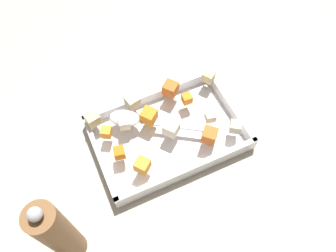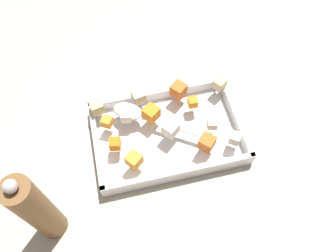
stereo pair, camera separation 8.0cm
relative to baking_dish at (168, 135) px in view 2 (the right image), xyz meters
name	(u,v)px [view 2 (the right image)]	position (x,y,z in m)	size (l,w,h in m)	color
ground_plane	(163,138)	(-0.01, 0.00, -0.01)	(4.00, 4.00, 0.00)	#BCB29E
baking_dish	(168,135)	(0.00, 0.00, 0.00)	(0.37, 0.24, 0.05)	silver
carrot_chunk_front_center	(179,90)	(0.05, 0.09, 0.05)	(0.03, 0.03, 0.03)	orange
carrot_chunk_near_spoon	(151,113)	(-0.03, 0.04, 0.05)	(0.03, 0.03, 0.03)	orange
carrot_chunk_back_center	(134,160)	(-0.10, -0.07, 0.05)	(0.03, 0.03, 0.03)	orange
carrot_chunk_near_right	(193,102)	(0.08, 0.05, 0.05)	(0.02, 0.02, 0.02)	orange
carrot_chunk_near_left	(107,122)	(-0.14, 0.04, 0.05)	(0.02, 0.02, 0.02)	orange
carrot_chunk_heap_top	(115,144)	(-0.13, -0.02, 0.05)	(0.03, 0.03, 0.03)	orange
carrot_chunk_far_right	(207,142)	(0.08, -0.07, 0.05)	(0.03, 0.03, 0.03)	orange
potato_chunk_corner_se	(126,116)	(-0.09, 0.05, 0.05)	(0.03, 0.03, 0.03)	beige
potato_chunk_far_left	(219,84)	(0.16, 0.09, 0.05)	(0.03, 0.03, 0.03)	#E0CC89
potato_chunk_mid_left	(212,124)	(0.10, -0.02, 0.05)	(0.02, 0.02, 0.02)	beige
potato_chunk_mid_right	(235,138)	(0.15, -0.07, 0.05)	(0.03, 0.03, 0.03)	beige
potato_chunk_rim_edge	(97,107)	(-0.16, 0.09, 0.05)	(0.03, 0.03, 0.03)	#E0CC89
potato_chunk_corner_sw	(139,96)	(-0.05, 0.10, 0.05)	(0.03, 0.03, 0.03)	beige
parsnip_chunk_under_handle	(170,129)	(0.00, -0.01, 0.05)	(0.03, 0.03, 0.03)	silver
serving_spoon	(133,113)	(-0.08, 0.06, 0.04)	(0.23, 0.16, 0.02)	silver
pepper_mill	(37,210)	(-0.30, -0.16, 0.11)	(0.06, 0.06, 0.26)	brown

